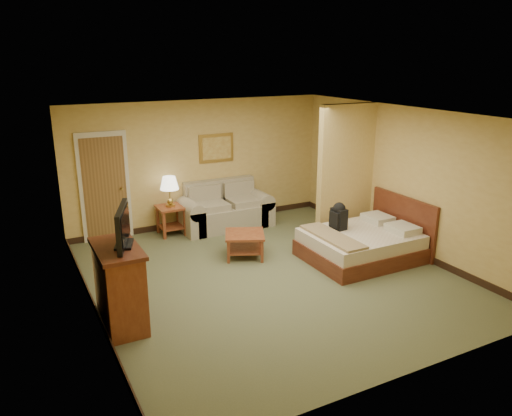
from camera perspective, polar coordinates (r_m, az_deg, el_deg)
floor at (r=8.19m, az=1.57°, el=-7.79°), size 6.00×6.00×0.00m
ceiling at (r=7.48m, az=1.74°, el=10.60°), size 6.00×6.00×0.00m
back_wall at (r=10.38m, az=-6.45°, el=5.05°), size 5.50×0.02×2.60m
left_wall at (r=6.89m, az=-18.79°, el=-1.99°), size 0.02×6.00×2.60m
right_wall at (r=9.34m, az=16.58°, el=3.10°), size 0.02×6.00×2.60m
partition at (r=9.64m, az=10.21°, el=3.96°), size 1.20×0.15×2.60m
door at (r=9.90m, az=-16.90°, el=2.23°), size 0.94×0.16×2.10m
baseboard at (r=10.70m, az=-6.21°, el=-1.47°), size 5.50×0.02×0.12m
loveseat at (r=10.39m, az=-3.52°, el=-0.51°), size 1.88×0.87×0.95m
side_table at (r=10.05m, az=-9.69°, el=-0.89°), size 0.53×0.53×0.59m
table_lamp at (r=9.87m, az=-9.88°, el=2.73°), size 0.36×0.36×0.60m
coffee_table at (r=8.84m, az=-1.30°, el=-3.66°), size 0.90×0.90×0.44m
wall_picture at (r=10.43m, az=-4.54°, el=6.85°), size 0.76×0.04×0.59m
dresser at (r=6.81m, az=-15.30°, el=-8.61°), size 0.55×1.04×1.11m
tv at (r=6.53m, az=-14.98°, el=-2.18°), size 0.34×0.81×0.51m
bed at (r=8.97m, az=12.17°, el=-3.97°), size 1.92×1.58×1.02m
backpack at (r=8.87m, az=9.45°, el=-0.80°), size 0.22×0.29×0.48m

